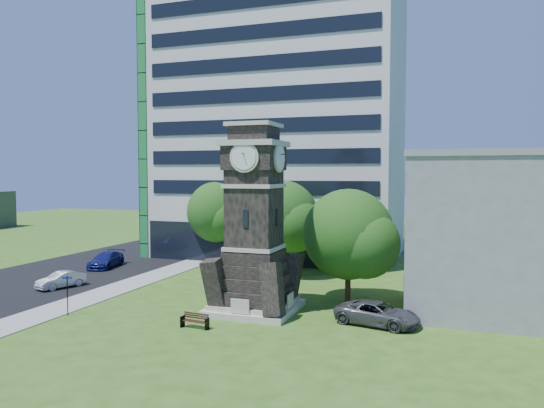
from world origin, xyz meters
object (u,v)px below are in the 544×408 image
at_px(car_street_north, 106,260).
at_px(park_bench, 195,320).
at_px(car_east_lot, 377,313).
at_px(clock_tower, 254,231).
at_px(street_sign, 67,290).
at_px(car_street_mid, 61,280).

bearing_deg(car_street_north, park_bench, -52.20).
bearing_deg(car_street_north, car_east_lot, -33.06).
bearing_deg(park_bench, car_street_north, 145.74).
bearing_deg(clock_tower, park_bench, -111.88).
bearing_deg(car_street_north, clock_tower, -39.53).
bearing_deg(street_sign, car_east_lot, -9.55).
bearing_deg(car_street_mid, car_street_north, 122.69).
distance_m(car_street_mid, street_sign, 8.94).
bearing_deg(park_bench, car_street_mid, 164.07).
distance_m(clock_tower, park_bench, 6.98).
relative_size(car_street_north, car_east_lot, 1.00).
bearing_deg(park_bench, street_sign, -171.91).
bearing_deg(clock_tower, street_sign, -155.37).
relative_size(clock_tower, street_sign, 4.76).
relative_size(park_bench, street_sign, 0.66).
xyz_separation_m(car_street_mid, park_bench, (15.02, -6.19, -0.17)).
height_order(clock_tower, car_east_lot, clock_tower).
relative_size(car_street_mid, park_bench, 2.26).
bearing_deg(car_east_lot, car_street_mid, 98.13).
xyz_separation_m(car_street_north, park_bench, (17.36, -14.95, -0.26)).
height_order(park_bench, street_sign, street_sign).
xyz_separation_m(car_street_mid, car_east_lot, (24.93, -2.04, 0.06)).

